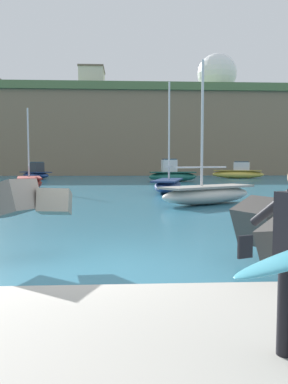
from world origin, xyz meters
The scene contains 11 objects.
ground_plane centered at (0.00, 0.00, 0.00)m, with size 400.00×400.00×0.00m, color #2D6B84.
walkway_path centered at (0.00, -4.00, 0.12)m, with size 48.00×4.40×0.24m, color #B2ADA3.
boat_near_right centered at (-10.01, 40.46, 0.65)m, with size 4.79×4.92×2.07m.
boat_mid_left centered at (15.00, 40.29, 0.70)m, with size 6.45×3.89×2.13m.
boat_mid_centre centered at (3.65, 18.33, 0.50)m, with size 2.98×5.99×7.34m.
boat_mid_right centered at (5.71, 32.48, 0.75)m, with size 5.14×2.33×2.38m.
boat_far_left centered at (-6.43, 22.23, 0.50)m, with size 3.14×5.79×6.10m.
boat_far_right centered at (4.70, 10.95, 0.51)m, with size 5.43×4.22×6.71m.
headland_bluff centered at (-9.40, 71.17, 7.05)m, with size 89.34×40.11×14.06m.
radar_dome centered at (19.94, 72.71, 19.55)m, with size 7.97×7.97×10.13m.
station_building_central centered at (-5.07, 66.00, 16.67)m, with size 4.57×7.16×5.20m.
Camera 1 is at (0.69, -7.27, 2.00)m, focal length 36.15 mm.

